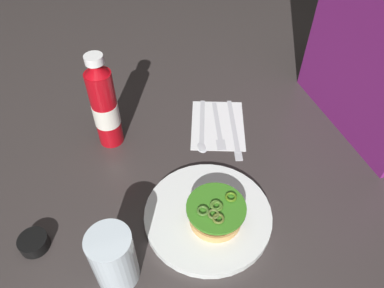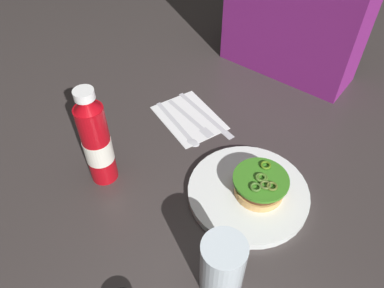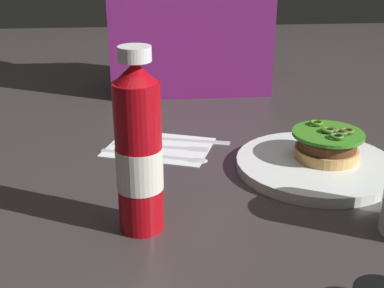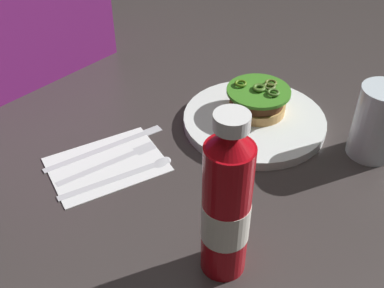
{
  "view_description": "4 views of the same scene",
  "coord_description": "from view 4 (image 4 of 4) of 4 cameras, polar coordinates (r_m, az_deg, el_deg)",
  "views": [
    {
      "loc": [
        0.46,
        -0.07,
        0.65
      ],
      "look_at": [
        -0.09,
        0.1,
        0.05
      ],
      "focal_mm": 33.82,
      "sensor_mm": 36.0,
      "label": 1
    },
    {
      "loc": [
        0.28,
        -0.37,
        0.66
      ],
      "look_at": [
        -0.08,
        0.1,
        0.04
      ],
      "focal_mm": 34.83,
      "sensor_mm": 36.0,
      "label": 2
    },
    {
      "loc": [
        -0.19,
        -0.66,
        0.36
      ],
      "look_at": [
        -0.13,
        0.03,
        0.07
      ],
      "focal_mm": 47.64,
      "sensor_mm": 36.0,
      "label": 3
    },
    {
      "loc": [
        -0.52,
        -0.3,
        0.52
      ],
      "look_at": [
        -0.1,
        0.07,
        0.07
      ],
      "focal_mm": 44.16,
      "sensor_mm": 36.0,
      "label": 4
    }
  ],
  "objects": [
    {
      "name": "dinner_plate",
      "position": [
        0.88,
        7.51,
        2.81
      ],
      "size": [
        0.26,
        0.26,
        0.02
      ],
      "primitive_type": "cylinder",
      "color": "white",
      "rests_on": "ground_plane"
    },
    {
      "name": "napkin",
      "position": [
        0.8,
        -10.25,
        -2.4
      ],
      "size": [
        0.22,
        0.19,
        0.0
      ],
      "primitive_type": "cube",
      "rotation": [
        0.0,
        0.0,
        -0.34
      ],
      "color": "white",
      "rests_on": "ground_plane"
    },
    {
      "name": "ground_plane",
      "position": [
        0.79,
        8.85,
        -2.52
      ],
      "size": [
        3.0,
        3.0,
        0.0
      ],
      "primitive_type": "plane",
      "color": "#37302F"
    },
    {
      "name": "ketchup_bottle",
      "position": [
        0.57,
        4.16,
        -7.55
      ],
      "size": [
        0.06,
        0.06,
        0.24
      ],
      "color": "#B10A13",
      "rests_on": "ground_plane"
    },
    {
      "name": "spoon_utensil",
      "position": [
        0.77,
        -7.15,
        -3.25
      ],
      "size": [
        0.19,
        0.08,
        0.0
      ],
      "color": "silver",
      "rests_on": "napkin"
    },
    {
      "name": "butter_knife",
      "position": [
        0.83,
        -9.58,
        0.03
      ],
      "size": [
        0.22,
        0.07,
        0.0
      ],
      "color": "silver",
      "rests_on": "napkin"
    },
    {
      "name": "burger_sandwich",
      "position": [
        0.88,
        7.96,
        5.3
      ],
      "size": [
        0.12,
        0.12,
        0.05
      ],
      "color": "tan",
      "rests_on": "dinner_plate"
    },
    {
      "name": "water_glass",
      "position": [
        0.83,
        21.48,
        2.46
      ],
      "size": [
        0.08,
        0.08,
        0.13
      ],
      "primitive_type": "cylinder",
      "color": "silver",
      "rests_on": "ground_plane"
    },
    {
      "name": "fork_utensil",
      "position": [
        0.8,
        -9.11,
        -1.74
      ],
      "size": [
        0.18,
        0.06,
        0.0
      ],
      "color": "silver",
      "rests_on": "napkin"
    }
  ]
}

